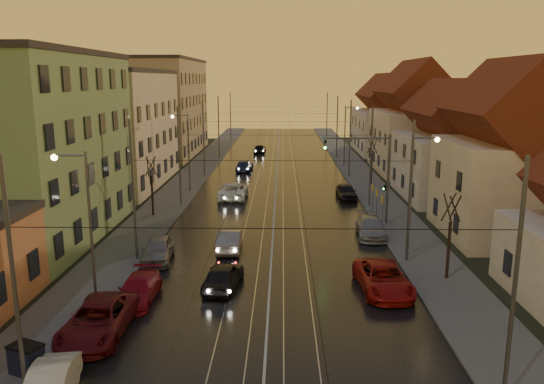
# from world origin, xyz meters

# --- Properties ---
(ground) EXTENTS (160.00, 160.00, 0.00)m
(ground) POSITION_xyz_m (0.00, 0.00, 0.00)
(ground) COLOR black
(ground) RESTS_ON ground
(road) EXTENTS (16.00, 120.00, 0.04)m
(road) POSITION_xyz_m (0.00, 40.00, 0.02)
(road) COLOR black
(road) RESTS_ON ground
(sidewalk_left) EXTENTS (4.00, 120.00, 0.15)m
(sidewalk_left) POSITION_xyz_m (-10.00, 40.00, 0.07)
(sidewalk_left) COLOR #4C4C4C
(sidewalk_left) RESTS_ON ground
(sidewalk_right) EXTENTS (4.00, 120.00, 0.15)m
(sidewalk_right) POSITION_xyz_m (10.00, 40.00, 0.07)
(sidewalk_right) COLOR #4C4C4C
(sidewalk_right) RESTS_ON ground
(tram_rail_0) EXTENTS (0.06, 120.00, 0.03)m
(tram_rail_0) POSITION_xyz_m (-2.20, 40.00, 0.06)
(tram_rail_0) COLOR gray
(tram_rail_0) RESTS_ON road
(tram_rail_1) EXTENTS (0.06, 120.00, 0.03)m
(tram_rail_1) POSITION_xyz_m (-0.77, 40.00, 0.06)
(tram_rail_1) COLOR gray
(tram_rail_1) RESTS_ON road
(tram_rail_2) EXTENTS (0.06, 120.00, 0.03)m
(tram_rail_2) POSITION_xyz_m (0.77, 40.00, 0.06)
(tram_rail_2) COLOR gray
(tram_rail_2) RESTS_ON road
(tram_rail_3) EXTENTS (0.06, 120.00, 0.03)m
(tram_rail_3) POSITION_xyz_m (2.20, 40.00, 0.06)
(tram_rail_3) COLOR gray
(tram_rail_3) RESTS_ON road
(apartment_left_1) EXTENTS (10.00, 18.00, 13.00)m
(apartment_left_1) POSITION_xyz_m (-17.50, 14.00, 6.50)
(apartment_left_1) COLOR #6E925D
(apartment_left_1) RESTS_ON ground
(apartment_left_2) EXTENTS (10.00, 20.00, 12.00)m
(apartment_left_2) POSITION_xyz_m (-17.50, 34.00, 6.00)
(apartment_left_2) COLOR beige
(apartment_left_2) RESTS_ON ground
(apartment_left_3) EXTENTS (10.00, 24.00, 14.00)m
(apartment_left_3) POSITION_xyz_m (-17.50, 58.00, 7.00)
(apartment_left_3) COLOR #958260
(apartment_left_3) RESTS_ON ground
(house_right_1) EXTENTS (8.67, 10.20, 10.80)m
(house_right_1) POSITION_xyz_m (17.00, 15.00, 5.45)
(house_right_1) COLOR beige
(house_right_1) RESTS_ON ground
(house_right_2) EXTENTS (9.18, 12.24, 9.20)m
(house_right_2) POSITION_xyz_m (17.00, 28.00, 4.64)
(house_right_2) COLOR beige
(house_right_2) RESTS_ON ground
(house_right_3) EXTENTS (9.18, 14.28, 11.50)m
(house_right_3) POSITION_xyz_m (17.00, 43.00, 5.80)
(house_right_3) COLOR beige
(house_right_3) RESTS_ON ground
(house_right_4) EXTENTS (9.18, 16.32, 10.00)m
(house_right_4) POSITION_xyz_m (17.00, 61.00, 5.05)
(house_right_4) COLOR beige
(house_right_4) RESTS_ON ground
(catenary_pole_l_0) EXTENTS (0.16, 0.16, 9.00)m
(catenary_pole_l_0) POSITION_xyz_m (-8.60, -6.00, 4.50)
(catenary_pole_l_0) COLOR #595B60
(catenary_pole_l_0) RESTS_ON ground
(catenary_pole_r_0) EXTENTS (0.16, 0.16, 9.00)m
(catenary_pole_r_0) POSITION_xyz_m (8.60, -6.00, 4.50)
(catenary_pole_r_0) COLOR #595B60
(catenary_pole_r_0) RESTS_ON ground
(catenary_pole_l_1) EXTENTS (0.16, 0.16, 9.00)m
(catenary_pole_l_1) POSITION_xyz_m (-8.60, 9.00, 4.50)
(catenary_pole_l_1) COLOR #595B60
(catenary_pole_l_1) RESTS_ON ground
(catenary_pole_r_1) EXTENTS (0.16, 0.16, 9.00)m
(catenary_pole_r_1) POSITION_xyz_m (8.60, 9.00, 4.50)
(catenary_pole_r_1) COLOR #595B60
(catenary_pole_r_1) RESTS_ON ground
(catenary_pole_l_2) EXTENTS (0.16, 0.16, 9.00)m
(catenary_pole_l_2) POSITION_xyz_m (-8.60, 24.00, 4.50)
(catenary_pole_l_2) COLOR #595B60
(catenary_pole_l_2) RESTS_ON ground
(catenary_pole_r_2) EXTENTS (0.16, 0.16, 9.00)m
(catenary_pole_r_2) POSITION_xyz_m (8.60, 24.00, 4.50)
(catenary_pole_r_2) COLOR #595B60
(catenary_pole_r_2) RESTS_ON ground
(catenary_pole_l_3) EXTENTS (0.16, 0.16, 9.00)m
(catenary_pole_l_3) POSITION_xyz_m (-8.60, 39.00, 4.50)
(catenary_pole_l_3) COLOR #595B60
(catenary_pole_l_3) RESTS_ON ground
(catenary_pole_r_3) EXTENTS (0.16, 0.16, 9.00)m
(catenary_pole_r_3) POSITION_xyz_m (8.60, 39.00, 4.50)
(catenary_pole_r_3) COLOR #595B60
(catenary_pole_r_3) RESTS_ON ground
(catenary_pole_l_4) EXTENTS (0.16, 0.16, 9.00)m
(catenary_pole_l_4) POSITION_xyz_m (-8.60, 54.00, 4.50)
(catenary_pole_l_4) COLOR #595B60
(catenary_pole_l_4) RESTS_ON ground
(catenary_pole_r_4) EXTENTS (0.16, 0.16, 9.00)m
(catenary_pole_r_4) POSITION_xyz_m (8.60, 54.00, 4.50)
(catenary_pole_r_4) COLOR #595B60
(catenary_pole_r_4) RESTS_ON ground
(catenary_pole_l_5) EXTENTS (0.16, 0.16, 9.00)m
(catenary_pole_l_5) POSITION_xyz_m (-8.60, 72.00, 4.50)
(catenary_pole_l_5) COLOR #595B60
(catenary_pole_l_5) RESTS_ON ground
(catenary_pole_r_5) EXTENTS (0.16, 0.16, 9.00)m
(catenary_pole_r_5) POSITION_xyz_m (8.60, 72.00, 4.50)
(catenary_pole_r_5) COLOR #595B60
(catenary_pole_r_5) RESTS_ON ground
(street_lamp_0) EXTENTS (1.75, 0.32, 8.00)m
(street_lamp_0) POSITION_xyz_m (-9.10, 2.00, 4.89)
(street_lamp_0) COLOR #595B60
(street_lamp_0) RESTS_ON ground
(street_lamp_1) EXTENTS (1.75, 0.32, 8.00)m
(street_lamp_1) POSITION_xyz_m (9.10, 10.00, 4.89)
(street_lamp_1) COLOR #595B60
(street_lamp_1) RESTS_ON ground
(street_lamp_2) EXTENTS (1.75, 0.32, 8.00)m
(street_lamp_2) POSITION_xyz_m (-9.10, 30.00, 4.89)
(street_lamp_2) COLOR #595B60
(street_lamp_2) RESTS_ON ground
(street_lamp_3) EXTENTS (1.75, 0.32, 8.00)m
(street_lamp_3) POSITION_xyz_m (9.10, 46.00, 4.89)
(street_lamp_3) COLOR #595B60
(street_lamp_3) RESTS_ON ground
(traffic_light_mast) EXTENTS (5.30, 0.32, 7.20)m
(traffic_light_mast) POSITION_xyz_m (7.99, 18.00, 4.60)
(traffic_light_mast) COLOR #595B60
(traffic_light_mast) RESTS_ON ground
(bare_tree_0) EXTENTS (1.09, 1.09, 5.11)m
(bare_tree_0) POSITION_xyz_m (-10.20, 20.00, 2.49)
(bare_tree_0) COLOR black
(bare_tree_0) RESTS_ON ground
(bare_tree_1) EXTENTS (1.09, 1.09, 5.11)m
(bare_tree_1) POSITION_xyz_m (10.20, 6.00, 2.49)
(bare_tree_1) COLOR black
(bare_tree_1) RESTS_ON ground
(bare_tree_2) EXTENTS (1.09, 1.09, 5.11)m
(bare_tree_2) POSITION_xyz_m (10.40, 34.00, 2.49)
(bare_tree_2) COLOR black
(bare_tree_2) RESTS_ON ground
(driving_car_0) EXTENTS (2.26, 4.47, 1.46)m
(driving_car_0) POSITION_xyz_m (-2.57, 4.57, 0.73)
(driving_car_0) COLOR black
(driving_car_0) RESTS_ON ground
(driving_car_1) EXTENTS (1.64, 4.43, 1.45)m
(driving_car_1) POSITION_xyz_m (-2.88, 11.22, 0.72)
(driving_car_1) COLOR gray
(driving_car_1) RESTS_ON ground
(driving_car_2) EXTENTS (2.61, 5.61, 1.56)m
(driving_car_2) POSITION_xyz_m (-4.06, 27.06, 0.78)
(driving_car_2) COLOR silver
(driving_car_2) RESTS_ON ground
(driving_car_3) EXTENTS (2.09, 4.79, 1.37)m
(driving_car_3) POSITION_xyz_m (-4.07, 42.59, 0.68)
(driving_car_3) COLOR navy
(driving_car_3) RESTS_ON ground
(driving_car_4) EXTENTS (1.92, 4.33, 1.45)m
(driving_car_4) POSITION_xyz_m (-2.82, 58.75, 0.72)
(driving_car_4) COLOR black
(driving_car_4) RESTS_ON ground
(parked_left_1) EXTENTS (2.54, 5.51, 1.53)m
(parked_left_1) POSITION_xyz_m (-7.60, -1.12, 0.76)
(parked_left_1) COLOR #5C0F18
(parked_left_1) RESTS_ON ground
(parked_left_2) EXTENTS (1.82, 4.46, 1.29)m
(parked_left_2) POSITION_xyz_m (-6.83, 2.77, 0.65)
(parked_left_2) COLOR maroon
(parked_left_2) RESTS_ON ground
(parked_left_3) EXTENTS (2.19, 4.63, 1.53)m
(parked_left_3) POSITION_xyz_m (-7.25, 9.01, 0.76)
(parked_left_3) COLOR gray
(parked_left_3) RESTS_ON ground
(parked_right_0) EXTENTS (2.86, 5.58, 1.51)m
(parked_right_0) POSITION_xyz_m (6.20, 4.26, 0.75)
(parked_right_0) COLOR #A61310
(parked_right_0) RESTS_ON ground
(parked_right_1) EXTENTS (2.26, 4.99, 1.42)m
(parked_right_1) POSITION_xyz_m (7.22, 14.61, 0.71)
(parked_right_1) COLOR #9A9A9F
(parked_right_1) RESTS_ON ground
(parked_right_2) EXTENTS (1.88, 4.31, 1.44)m
(parked_right_2) POSITION_xyz_m (6.88, 27.10, 0.72)
(parked_right_2) COLOR black
(parked_right_2) RESTS_ON ground
(dumpster) EXTENTS (1.42, 1.21, 1.10)m
(dumpster) POSITION_xyz_m (-9.25, -4.49, 0.70)
(dumpster) COLOR black
(dumpster) RESTS_ON sidewalk_left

